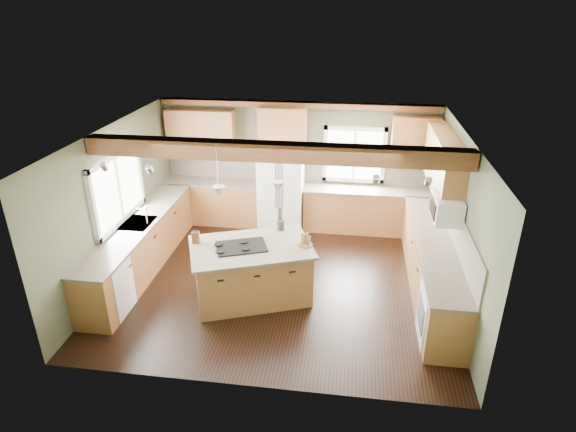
# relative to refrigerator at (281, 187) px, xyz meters

# --- Properties ---
(floor) EXTENTS (5.60, 5.60, 0.00)m
(floor) POSITION_rel_refrigerator_xyz_m (0.30, -2.12, -0.90)
(floor) COLOR black
(floor) RESTS_ON ground
(ceiling) EXTENTS (5.60, 5.60, 0.00)m
(ceiling) POSITION_rel_refrigerator_xyz_m (0.30, -2.12, 1.70)
(ceiling) COLOR silver
(ceiling) RESTS_ON wall_back
(wall_back) EXTENTS (5.60, 0.00, 5.60)m
(wall_back) POSITION_rel_refrigerator_xyz_m (0.30, 0.38, 0.40)
(wall_back) COLOR #474E37
(wall_back) RESTS_ON ground
(wall_left) EXTENTS (0.00, 5.00, 5.00)m
(wall_left) POSITION_rel_refrigerator_xyz_m (-2.50, -2.12, 0.40)
(wall_left) COLOR #474E37
(wall_left) RESTS_ON ground
(wall_right) EXTENTS (0.00, 5.00, 5.00)m
(wall_right) POSITION_rel_refrigerator_xyz_m (3.10, -2.12, 0.40)
(wall_right) COLOR #474E37
(wall_right) RESTS_ON ground
(ceiling_beam) EXTENTS (5.55, 0.26, 0.26)m
(ceiling_beam) POSITION_rel_refrigerator_xyz_m (0.30, -2.64, 1.57)
(ceiling_beam) COLOR #4F2716
(ceiling_beam) RESTS_ON ceiling
(soffit_trim) EXTENTS (5.55, 0.20, 0.10)m
(soffit_trim) POSITION_rel_refrigerator_xyz_m (0.30, 0.28, 1.64)
(soffit_trim) COLOR #4F2716
(soffit_trim) RESTS_ON ceiling
(backsplash_back) EXTENTS (5.58, 0.03, 0.58)m
(backsplash_back) POSITION_rel_refrigerator_xyz_m (0.30, 0.36, 0.31)
(backsplash_back) COLOR brown
(backsplash_back) RESTS_ON wall_back
(backsplash_right) EXTENTS (0.03, 3.70, 0.58)m
(backsplash_right) POSITION_rel_refrigerator_xyz_m (3.08, -2.07, 0.31)
(backsplash_right) COLOR brown
(backsplash_right) RESTS_ON wall_right
(base_cab_back_left) EXTENTS (2.02, 0.60, 0.88)m
(base_cab_back_left) POSITION_rel_refrigerator_xyz_m (-1.49, 0.08, -0.46)
(base_cab_back_left) COLOR brown
(base_cab_back_left) RESTS_ON floor
(counter_back_left) EXTENTS (2.06, 0.64, 0.04)m
(counter_back_left) POSITION_rel_refrigerator_xyz_m (-1.49, 0.08, 0.00)
(counter_back_left) COLOR #50463A
(counter_back_left) RESTS_ON base_cab_back_left
(base_cab_back_right) EXTENTS (2.62, 0.60, 0.88)m
(base_cab_back_right) POSITION_rel_refrigerator_xyz_m (1.79, 0.08, -0.46)
(base_cab_back_right) COLOR brown
(base_cab_back_right) RESTS_ON floor
(counter_back_right) EXTENTS (2.66, 0.64, 0.04)m
(counter_back_right) POSITION_rel_refrigerator_xyz_m (1.79, 0.08, 0.00)
(counter_back_right) COLOR #50463A
(counter_back_right) RESTS_ON base_cab_back_right
(base_cab_left) EXTENTS (0.60, 3.70, 0.88)m
(base_cab_left) POSITION_rel_refrigerator_xyz_m (-2.20, -2.07, -0.46)
(base_cab_left) COLOR brown
(base_cab_left) RESTS_ON floor
(counter_left) EXTENTS (0.64, 3.74, 0.04)m
(counter_left) POSITION_rel_refrigerator_xyz_m (-2.20, -2.07, 0.00)
(counter_left) COLOR #50463A
(counter_left) RESTS_ON base_cab_left
(base_cab_right) EXTENTS (0.60, 3.70, 0.88)m
(base_cab_right) POSITION_rel_refrigerator_xyz_m (2.80, -2.07, -0.46)
(base_cab_right) COLOR brown
(base_cab_right) RESTS_ON floor
(counter_right) EXTENTS (0.64, 3.74, 0.04)m
(counter_right) POSITION_rel_refrigerator_xyz_m (2.80, -2.07, 0.00)
(counter_right) COLOR #50463A
(counter_right) RESTS_ON base_cab_right
(upper_cab_back_left) EXTENTS (1.40, 0.35, 0.90)m
(upper_cab_back_left) POSITION_rel_refrigerator_xyz_m (-1.69, 0.21, 1.05)
(upper_cab_back_left) COLOR brown
(upper_cab_back_left) RESTS_ON wall_back
(upper_cab_over_fridge) EXTENTS (0.96, 0.35, 0.70)m
(upper_cab_over_fridge) POSITION_rel_refrigerator_xyz_m (-0.00, 0.21, 1.25)
(upper_cab_over_fridge) COLOR brown
(upper_cab_over_fridge) RESTS_ON wall_back
(upper_cab_right) EXTENTS (0.35, 2.20, 0.90)m
(upper_cab_right) POSITION_rel_refrigerator_xyz_m (2.92, -1.22, 1.05)
(upper_cab_right) COLOR brown
(upper_cab_right) RESTS_ON wall_right
(upper_cab_back_corner) EXTENTS (0.90, 0.35, 0.90)m
(upper_cab_back_corner) POSITION_rel_refrigerator_xyz_m (2.60, 0.21, 1.05)
(upper_cab_back_corner) COLOR brown
(upper_cab_back_corner) RESTS_ON wall_back
(window_left) EXTENTS (0.04, 1.60, 1.05)m
(window_left) POSITION_rel_refrigerator_xyz_m (-2.48, -2.07, 0.65)
(window_left) COLOR white
(window_left) RESTS_ON wall_left
(window_back) EXTENTS (1.10, 0.04, 1.00)m
(window_back) POSITION_rel_refrigerator_xyz_m (1.45, 0.36, 0.65)
(window_back) COLOR white
(window_back) RESTS_ON wall_back
(sink) EXTENTS (0.50, 0.65, 0.03)m
(sink) POSITION_rel_refrigerator_xyz_m (-2.20, -2.07, 0.01)
(sink) COLOR #262628
(sink) RESTS_ON counter_left
(faucet) EXTENTS (0.02, 0.02, 0.28)m
(faucet) POSITION_rel_refrigerator_xyz_m (-2.02, -2.07, 0.15)
(faucet) COLOR #B2B2B7
(faucet) RESTS_ON sink
(dishwasher) EXTENTS (0.60, 0.60, 0.84)m
(dishwasher) POSITION_rel_refrigerator_xyz_m (-2.19, -3.37, -0.47)
(dishwasher) COLOR white
(dishwasher) RESTS_ON floor
(oven) EXTENTS (0.60, 0.72, 0.84)m
(oven) POSITION_rel_refrigerator_xyz_m (2.79, -3.37, -0.47)
(oven) COLOR white
(oven) RESTS_ON floor
(microwave) EXTENTS (0.40, 0.70, 0.38)m
(microwave) POSITION_rel_refrigerator_xyz_m (2.88, -2.17, 0.65)
(microwave) COLOR white
(microwave) RESTS_ON wall_right
(pendant_left) EXTENTS (0.18, 0.18, 0.16)m
(pendant_left) POSITION_rel_refrigerator_xyz_m (-0.50, -2.79, 0.98)
(pendant_left) COLOR #B2B2B7
(pendant_left) RESTS_ON ceiling
(pendant_right) EXTENTS (0.18, 0.18, 0.16)m
(pendant_right) POSITION_rel_refrigerator_xyz_m (0.32, -2.48, 0.98)
(pendant_right) COLOR #B2B2B7
(pendant_right) RESTS_ON ceiling
(refrigerator) EXTENTS (0.90, 0.74, 1.80)m
(refrigerator) POSITION_rel_refrigerator_xyz_m (0.00, 0.00, 0.00)
(refrigerator) COLOR white
(refrigerator) RESTS_ON floor
(island) EXTENTS (2.03, 1.64, 0.88)m
(island) POSITION_rel_refrigerator_xyz_m (-0.09, -2.64, -0.46)
(island) COLOR brown
(island) RESTS_ON floor
(island_top) EXTENTS (2.18, 1.79, 0.04)m
(island_top) POSITION_rel_refrigerator_xyz_m (-0.09, -2.64, 0.00)
(island_top) COLOR #50463A
(island_top) RESTS_ON island
(cooktop) EXTENTS (0.89, 0.75, 0.02)m
(cooktop) POSITION_rel_refrigerator_xyz_m (-0.22, -2.69, 0.03)
(cooktop) COLOR black
(cooktop) RESTS_ON island_top
(knife_block) EXTENTS (0.12, 0.09, 0.19)m
(knife_block) POSITION_rel_refrigerator_xyz_m (-0.97, -2.64, 0.12)
(knife_block) COLOR brown
(knife_block) RESTS_ON island_top
(utensil_crock) EXTENTS (0.14, 0.14, 0.17)m
(utensil_crock) POSITION_rel_refrigerator_xyz_m (0.29, -1.99, 0.11)
(utensil_crock) COLOR #3B332F
(utensil_crock) RESTS_ON island_top
(bottle_tray) EXTENTS (0.34, 0.34, 0.22)m
(bottle_tray) POSITION_rel_refrigerator_xyz_m (0.75, -2.48, 0.13)
(bottle_tray) COLOR #592F1A
(bottle_tray) RESTS_ON island_top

